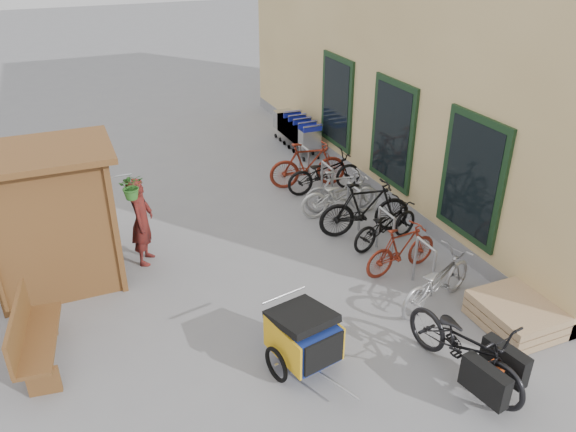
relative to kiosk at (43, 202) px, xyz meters
name	(u,v)px	position (x,y,z in m)	size (l,w,h in m)	color
ground	(296,321)	(3.28, -2.47, -1.55)	(80.00, 80.00, 0.00)	gray
building	(477,18)	(9.77, 2.03, 1.94)	(6.07, 13.00, 7.00)	#E2C382
kiosk	(43,202)	(0.00, 0.00, 0.00)	(2.49, 1.65, 2.40)	brown
bike_rack	(354,202)	(5.58, -0.07, -1.04)	(0.05, 5.35, 0.86)	#A5A8AD
pallet_stack	(516,315)	(6.28, -3.87, -1.34)	(1.00, 1.20, 0.40)	tan
bench	(32,336)	(-0.40, -1.97, -1.06)	(0.66, 1.59, 0.97)	brown
shopping_carts	(296,128)	(6.28, 4.41, -0.99)	(0.54, 2.13, 0.96)	silver
child_trailer	(304,335)	(2.98, -3.41, -1.03)	(1.03, 1.64, 0.95)	navy
cargo_bike	(467,347)	(4.87, -4.43, -1.04)	(1.01, 2.04, 1.03)	black
person_kiosk	(142,221)	(1.48, 0.17, -0.74)	(0.60, 0.39, 1.63)	maroon
bike_0	(437,280)	(5.50, -2.92, -1.11)	(0.59, 1.69, 0.89)	#999A9E
bike_1	(401,249)	(5.52, -1.89, -1.11)	(0.42, 1.48, 0.89)	maroon
bike_2	(386,224)	(5.77, -0.97, -1.13)	(0.56, 1.60, 0.84)	black
bike_3	(365,209)	(5.60, -0.47, -1.00)	(0.52, 1.84, 1.10)	black
bike_4	(340,195)	(5.55, 0.44, -1.10)	(0.60, 1.71, 0.90)	#B8B9B4
bike_5	(340,191)	(5.62, 0.61, -1.09)	(0.43, 1.54, 0.92)	#999A9E
bike_6	(324,173)	(5.74, 1.59, -1.09)	(0.61, 1.76, 0.93)	black
bike_7	(308,165)	(5.52, 1.99, -1.01)	(0.51, 1.79, 1.08)	maroon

